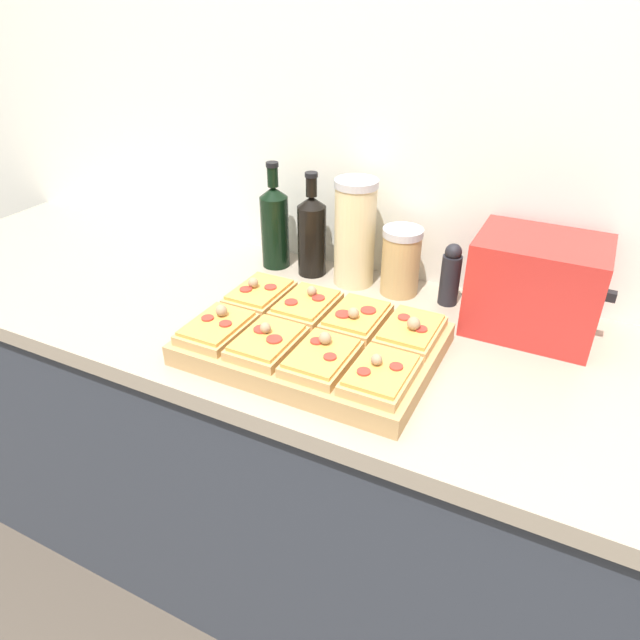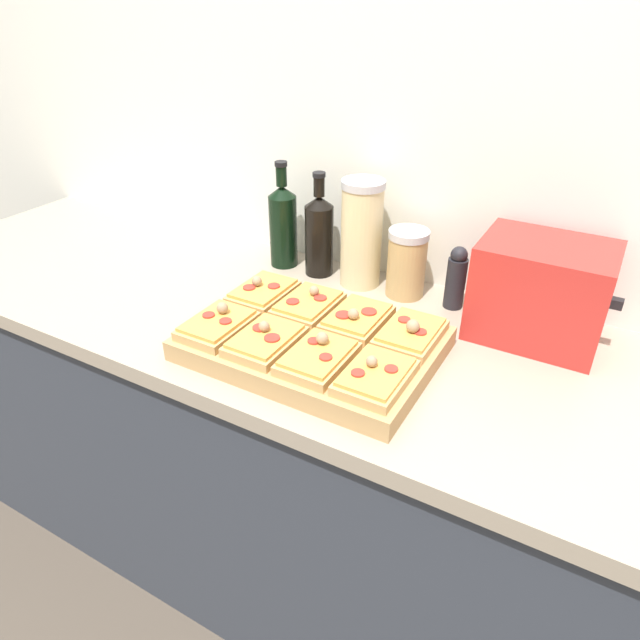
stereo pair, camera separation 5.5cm
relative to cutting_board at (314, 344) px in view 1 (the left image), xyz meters
The scene contains 17 objects.
wall_back 0.58m from the cutting_board, 86.36° to the left, with size 6.00×0.06×2.50m.
kitchen_counter 0.47m from the cutting_board, 74.24° to the left, with size 2.63×0.67×0.88m.
cutting_board is the anchor object (origin of this frame).
pizza_slice_back_left 0.20m from the cutting_board, 155.29° to the left, with size 0.11×0.16×0.05m.
pizza_slice_back_midleft 0.11m from the cutting_board, 125.65° to the left, with size 0.11×0.16×0.05m.
pizza_slice_back_midright 0.11m from the cutting_board, 53.87° to the left, with size 0.11×0.16×0.05m.
pizza_slice_back_right 0.20m from the cutting_board, 24.61° to the left, with size 0.11×0.16×0.06m.
pizza_slice_front_left 0.20m from the cutting_board, 155.43° to the right, with size 0.11×0.16×0.05m.
pizza_slice_front_midleft 0.11m from the cutting_board, 125.99° to the right, with size 0.11×0.16×0.05m.
pizza_slice_front_midright 0.11m from the cutting_board, 53.98° to the right, with size 0.11×0.16×0.05m.
pizza_slice_front_right 0.20m from the cutting_board, 24.81° to the right, with size 0.11×0.16×0.05m.
olive_oil_bottle 0.46m from the cutting_board, 130.57° to the left, with size 0.07×0.07×0.28m.
wine_bottle 0.39m from the cutting_board, 117.83° to the left, with size 0.07×0.07×0.27m.
grain_jar_tall 0.36m from the cutting_board, 99.66° to the left, with size 0.11×0.11×0.27m.
grain_jar_short 0.35m from the cutting_board, 78.79° to the left, with size 0.10×0.10×0.17m.
pepper_mill 0.39m from the cutting_board, 60.40° to the left, with size 0.05×0.05×0.16m.
toaster_oven 0.50m from the cutting_board, 38.03° to the left, with size 0.29×0.20×0.22m.
Camera 1 is at (0.43, -0.67, 1.56)m, focal length 32.00 mm.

